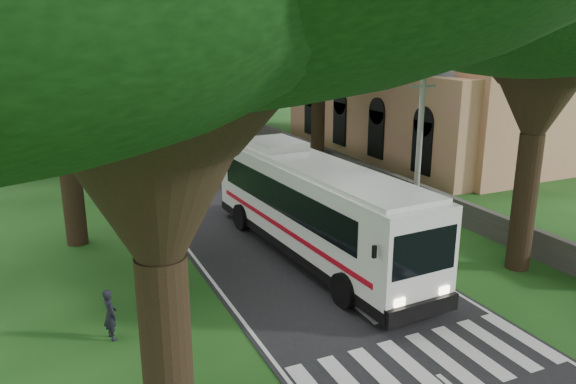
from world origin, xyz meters
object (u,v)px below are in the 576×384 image
pole_near (419,149)px  pole_mid (250,99)px  pedestrian (110,314)px  distant_car_b (91,104)px  coach_bus (313,206)px  distant_car_a (136,134)px  pole_far (182,79)px  church (426,87)px

pole_near → pole_mid: same height
pole_mid → pedestrian: pole_mid is taller
distant_car_b → coach_bus: bearing=-68.6°
distant_car_a → pole_far: bearing=-139.5°
church → distant_car_a: church is taller
pole_far → pedestrian: (-13.24, -42.85, -3.37)m
pole_mid → distant_car_b: pole_mid is taller
pole_mid → pedestrian: bearing=-120.1°
distant_car_a → pedestrian: pedestrian is taller
church → pedestrian: church is taller
pole_near → coach_bus: 5.16m
coach_bus → distant_car_a: bearing=91.6°
distant_car_b → pedestrian: size_ratio=2.63×
coach_bus → distant_car_a: coach_bus is taller
coach_bus → distant_car_b: coach_bus is taller
pole_mid → distant_car_b: size_ratio=1.89×
distant_car_b → church: bearing=-42.4°
pole_far → coach_bus: size_ratio=0.59×
coach_bus → pedestrian: size_ratio=8.41×
pole_mid → distant_car_b: 32.29m
pole_mid → pole_far: 20.00m
church → distant_car_a: bearing=146.7°
pedestrian → distant_car_b: bearing=-18.6°
pole_near → coach_bus: pole_near is taller
church → pedestrian: bearing=-144.3°
pole_mid → pole_far: same height
distant_car_a → pole_near: bearing=85.6°
pole_mid → pole_far: bearing=90.0°
pole_near → distant_car_b: size_ratio=1.89×
pole_far → distant_car_a: pole_far is taller
pole_far → distant_car_b: 14.22m
coach_bus → distant_car_b: bearing=90.8°
pole_far → coach_bus: 39.75m
pole_far → distant_car_b: (-8.32, 11.01, -3.45)m
pole_far → distant_car_a: 14.09m
pole_near → pole_far: bearing=90.0°
distant_car_a → pedestrian: 31.76m
pole_mid → distant_car_a: pole_mid is taller
church → pole_far: 27.41m
coach_bus → pole_mid: bearing=73.1°
pole_far → pedestrian: pole_far is taller
pole_far → church: bearing=-63.2°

